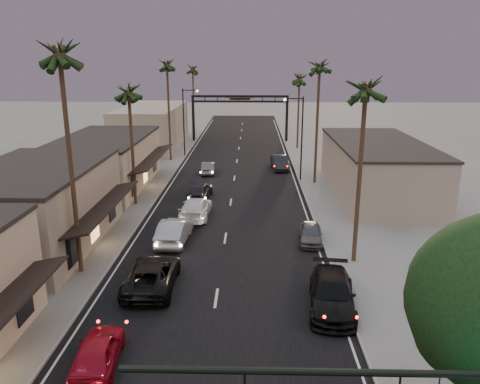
# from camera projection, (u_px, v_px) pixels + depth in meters

# --- Properties ---
(ground) EXTENTS (200.00, 200.00, 0.00)m
(ground) POSITION_uv_depth(u_px,v_px,m) (232.00, 193.00, 46.09)
(ground) COLOR slate
(ground) RESTS_ON ground
(road) EXTENTS (14.00, 120.00, 0.02)m
(road) POSITION_uv_depth(u_px,v_px,m) (234.00, 180.00, 50.89)
(road) COLOR black
(road) RESTS_ON ground
(sidewalk_left) EXTENTS (5.00, 92.00, 0.12)m
(sidewalk_left) POSITION_uv_depth(u_px,v_px,m) (160.00, 165.00, 57.84)
(sidewalk_left) COLOR slate
(sidewalk_left) RESTS_ON ground
(sidewalk_right) EXTENTS (5.00, 92.00, 0.12)m
(sidewalk_right) POSITION_uv_depth(u_px,v_px,m) (313.00, 166.00, 57.37)
(sidewalk_right) COLOR slate
(sidewalk_right) RESTS_ON ground
(storefront_mid) EXTENTS (8.00, 14.00, 5.50)m
(storefront_mid) POSITION_uv_depth(u_px,v_px,m) (35.00, 210.00, 32.20)
(storefront_mid) COLOR gray
(storefront_mid) RESTS_ON ground
(storefront_far) EXTENTS (8.00, 16.00, 5.00)m
(storefront_far) POSITION_uv_depth(u_px,v_px,m) (106.00, 163.00, 47.64)
(storefront_far) COLOR #BFAB91
(storefront_far) RESTS_ON ground
(storefront_dist) EXTENTS (8.00, 20.00, 6.00)m
(storefront_dist) POSITION_uv_depth(u_px,v_px,m) (152.00, 127.00, 69.61)
(storefront_dist) COLOR gray
(storefront_dist) RESTS_ON ground
(building_right) EXTENTS (8.00, 18.00, 5.00)m
(building_right) POSITION_uv_depth(u_px,v_px,m) (377.00, 169.00, 45.05)
(building_right) COLOR gray
(building_right) RESTS_ON ground
(arch) EXTENTS (15.20, 0.40, 7.27)m
(arch) POSITION_uv_depth(u_px,v_px,m) (240.00, 106.00, 73.39)
(arch) COLOR black
(arch) RESTS_ON ground
(streetlight_right) EXTENTS (2.13, 0.30, 9.00)m
(streetlight_right) POSITION_uv_depth(u_px,v_px,m) (299.00, 132.00, 49.25)
(streetlight_right) COLOR black
(streetlight_right) RESTS_ON ground
(streetlight_left) EXTENTS (2.13, 0.30, 9.00)m
(streetlight_left) POSITION_uv_depth(u_px,v_px,m) (186.00, 117.00, 62.09)
(streetlight_left) COLOR black
(streetlight_left) RESTS_ON ground
(palm_lb) EXTENTS (3.20, 3.20, 15.20)m
(palm_lb) POSITION_uv_depth(u_px,v_px,m) (59.00, 47.00, 25.32)
(palm_lb) COLOR #38281C
(palm_lb) RESTS_ON ground
(palm_lc) EXTENTS (3.20, 3.20, 12.20)m
(palm_lc) POSITION_uv_depth(u_px,v_px,m) (128.00, 87.00, 39.57)
(palm_lc) COLOR #38281C
(palm_lc) RESTS_ON ground
(palm_ld) EXTENTS (3.20, 3.20, 14.20)m
(palm_ld) POSITION_uv_depth(u_px,v_px,m) (167.00, 62.00, 57.30)
(palm_ld) COLOR #38281C
(palm_ld) RESTS_ON ground
(palm_ra) EXTENTS (3.20, 3.20, 13.20)m
(palm_ra) POSITION_uv_depth(u_px,v_px,m) (366.00, 82.00, 27.35)
(palm_ra) COLOR #38281C
(palm_ra) RESTS_ON ground
(palm_rb) EXTENTS (3.20, 3.20, 14.20)m
(palm_rb) POSITION_uv_depth(u_px,v_px,m) (320.00, 62.00, 46.30)
(palm_rb) COLOR #38281C
(palm_rb) RESTS_ON ground
(palm_rc) EXTENTS (3.20, 3.20, 12.20)m
(palm_rc) POSITION_uv_depth(u_px,v_px,m) (300.00, 76.00, 66.06)
(palm_rc) COLOR #38281C
(palm_rc) RESTS_ON ground
(palm_far) EXTENTS (3.20, 3.20, 13.20)m
(palm_far) POSITION_uv_depth(u_px,v_px,m) (193.00, 67.00, 79.66)
(palm_far) COLOR #38281C
(palm_far) RESTS_ON ground
(oncoming_red) EXTENTS (2.08, 4.46, 1.48)m
(oncoming_red) POSITION_uv_depth(u_px,v_px,m) (98.00, 352.00, 19.95)
(oncoming_red) COLOR maroon
(oncoming_red) RESTS_ON ground
(oncoming_pickup) EXTENTS (2.78, 5.91, 1.63)m
(oncoming_pickup) POSITION_uv_depth(u_px,v_px,m) (152.00, 274.00, 26.91)
(oncoming_pickup) COLOR black
(oncoming_pickup) RESTS_ON ground
(oncoming_silver) EXTENTS (2.12, 5.33, 1.72)m
(oncoming_silver) POSITION_uv_depth(u_px,v_px,m) (174.00, 231.00, 33.63)
(oncoming_silver) COLOR #9FA0A5
(oncoming_silver) RESTS_ON ground
(oncoming_white) EXTENTS (2.43, 5.70, 1.64)m
(oncoming_white) POSITION_uv_depth(u_px,v_px,m) (196.00, 208.00, 38.91)
(oncoming_white) COLOR silver
(oncoming_white) RESTS_ON ground
(oncoming_dgrey) EXTENTS (2.36, 4.76, 1.56)m
(oncoming_dgrey) POSITION_uv_depth(u_px,v_px,m) (200.00, 190.00, 44.21)
(oncoming_dgrey) COLOR black
(oncoming_dgrey) RESTS_ON ground
(oncoming_grey_far) EXTENTS (1.70, 4.25, 1.37)m
(oncoming_grey_far) POSITION_uv_depth(u_px,v_px,m) (208.00, 168.00, 53.78)
(oncoming_grey_far) COLOR #54545A
(oncoming_grey_far) RESTS_ON ground
(curbside_black) EXTENTS (3.00, 6.02, 1.68)m
(curbside_black) POSITION_uv_depth(u_px,v_px,m) (332.00, 294.00, 24.68)
(curbside_black) COLOR black
(curbside_black) RESTS_ON ground
(curbside_grey) EXTENTS (1.94, 4.06, 1.34)m
(curbside_grey) POSITION_uv_depth(u_px,v_px,m) (311.00, 234.00, 33.60)
(curbside_grey) COLOR #4D4D52
(curbside_grey) RESTS_ON ground
(curbside_far) EXTENTS (2.13, 5.08, 1.63)m
(curbside_far) POSITION_uv_depth(u_px,v_px,m) (280.00, 163.00, 55.85)
(curbside_far) COLOR black
(curbside_far) RESTS_ON ground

